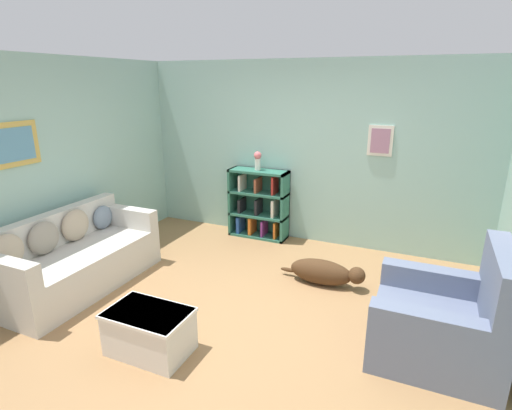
{
  "coord_description": "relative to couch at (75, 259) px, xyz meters",
  "views": [
    {
      "loc": [
        1.62,
        -3.28,
        2.3
      ],
      "look_at": [
        0.0,
        0.4,
        1.05
      ],
      "focal_mm": 28.0,
      "sensor_mm": 36.0,
      "label": 1
    }
  ],
  "objects": [
    {
      "name": "dog",
      "position": [
        2.65,
        1.19,
        -0.18
      ],
      "size": [
        1.03,
        0.27,
        0.3
      ],
      "color": "#472D19",
      "rests_on": "ground_plane"
    },
    {
      "name": "bookshelf",
      "position": [
        1.33,
        2.31,
        0.16
      ],
      "size": [
        0.89,
        0.32,
        1.04
      ],
      "color": "#2D6B56",
      "rests_on": "ground_plane"
    },
    {
      "name": "coffee_table",
      "position": [
        1.55,
        -0.64,
        -0.12
      ],
      "size": [
        0.73,
        0.47,
        0.4
      ],
      "color": "silver",
      "rests_on": "ground_plane"
    },
    {
      "name": "vase",
      "position": [
        1.32,
        2.29,
        0.86
      ],
      "size": [
        0.11,
        0.11,
        0.28
      ],
      "color": "silver",
      "rests_on": "bookshelf"
    },
    {
      "name": "ground_plane",
      "position": [
        2.0,
        0.27,
        -0.34
      ],
      "size": [
        14.0,
        14.0,
        0.0
      ],
      "primitive_type": "plane",
      "color": "#997047"
    },
    {
      "name": "couch",
      "position": [
        0.0,
        0.0,
        0.0
      ],
      "size": [
        0.86,
        1.88,
        0.85
      ],
      "color": "beige",
      "rests_on": "ground_plane"
    },
    {
      "name": "wall_back",
      "position": [
        2.0,
        2.52,
        0.97
      ],
      "size": [
        5.6,
        0.13,
        2.6
      ],
      "color": "#93BCB2",
      "rests_on": "ground_plane"
    },
    {
      "name": "wall_left",
      "position": [
        -0.55,
        0.26,
        0.97
      ],
      "size": [
        0.13,
        5.0,
        2.6
      ],
      "color": "#93BCB2",
      "rests_on": "ground_plane"
    },
    {
      "name": "recliner_chair",
      "position": [
        3.92,
        0.35,
        0.01
      ],
      "size": [
        1.02,
        1.01,
        1.04
      ],
      "color": "slate",
      "rests_on": "ground_plane"
    }
  ]
}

